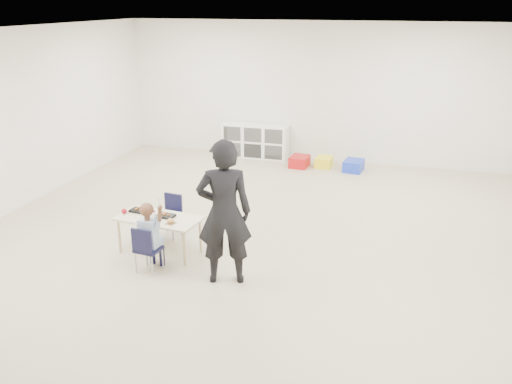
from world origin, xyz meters
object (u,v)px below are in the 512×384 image
(child, at_px, (148,235))
(adult, at_px, (224,213))
(table, at_px, (160,235))
(cubby_shelf, at_px, (255,141))
(chair_near, at_px, (148,248))

(child, distance_m, adult, 1.06)
(table, height_order, cubby_shelf, cubby_shelf)
(table, relative_size, chair_near, 1.90)
(cubby_shelf, bearing_deg, table, -88.49)
(adult, bearing_deg, table, -42.60)
(chair_near, bearing_deg, child, 0.00)
(child, bearing_deg, adult, 8.23)
(chair_near, distance_m, child, 0.17)
(chair_near, relative_size, child, 0.63)
(table, height_order, adult, adult)
(child, bearing_deg, cubby_shelf, 98.29)
(child, height_order, cubby_shelf, child)
(chair_near, xyz_separation_m, child, (0.00, 0.00, 0.17))
(cubby_shelf, bearing_deg, adult, -77.10)
(table, relative_size, cubby_shelf, 0.82)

